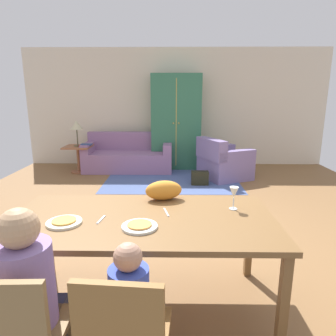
{
  "coord_description": "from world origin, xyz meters",
  "views": [
    {
      "loc": [
        -0.06,
        -3.3,
        1.66
      ],
      "look_at": [
        -0.12,
        0.0,
        0.85
      ],
      "focal_mm": 32.26,
      "sensor_mm": 36.0,
      "label": 1
    }
  ],
  "objects_px": {
    "wine_glass": "(234,193)",
    "person_child": "(131,322)",
    "plate_near_child": "(140,227)",
    "armoire": "(176,122)",
    "plate_near_man": "(64,222)",
    "armchair": "(223,163)",
    "dining_table": "(142,225)",
    "table_lamp": "(77,126)",
    "book_upper": "(86,144)",
    "handbag": "(200,178)",
    "dining_chair_man": "(17,336)",
    "cat": "(164,190)",
    "person_man": "(32,308)",
    "couch": "(129,157)",
    "book_lower": "(85,146)",
    "side_table": "(79,155)"
  },
  "relations": [
    {
      "from": "wine_glass",
      "to": "person_child",
      "type": "xyz_separation_m",
      "value": [
        -0.71,
        -0.87,
        -0.46
      ]
    },
    {
      "from": "plate_near_child",
      "to": "armoire",
      "type": "relative_size",
      "value": 0.12
    },
    {
      "from": "plate_near_man",
      "to": "armchair",
      "type": "height_order",
      "value": "armchair"
    },
    {
      "from": "dining_table",
      "to": "table_lamp",
      "type": "bearing_deg",
      "value": 113.0
    },
    {
      "from": "book_upper",
      "to": "handbag",
      "type": "relative_size",
      "value": 0.69
    },
    {
      "from": "dining_table",
      "to": "armchair",
      "type": "relative_size",
      "value": 1.75
    },
    {
      "from": "dining_chair_man",
      "to": "cat",
      "type": "xyz_separation_m",
      "value": [
        0.69,
        1.26,
        0.35
      ]
    },
    {
      "from": "cat",
      "to": "handbag",
      "type": "distance_m",
      "value": 3.11
    },
    {
      "from": "dining_table",
      "to": "book_upper",
      "type": "bearing_deg",
      "value": 110.94
    },
    {
      "from": "armoire",
      "to": "table_lamp",
      "type": "xyz_separation_m",
      "value": [
        -2.11,
        -0.52,
        -0.04
      ]
    },
    {
      "from": "person_child",
      "to": "cat",
      "type": "height_order",
      "value": "cat"
    },
    {
      "from": "person_man",
      "to": "handbag",
      "type": "height_order",
      "value": "person_man"
    },
    {
      "from": "couch",
      "to": "handbag",
      "type": "xyz_separation_m",
      "value": [
        1.5,
        -1.16,
        -0.17
      ]
    },
    {
      "from": "person_man",
      "to": "dining_chair_man",
      "type": "bearing_deg",
      "value": -88.64
    },
    {
      "from": "couch",
      "to": "armchair",
      "type": "relative_size",
      "value": 1.69
    },
    {
      "from": "wine_glass",
      "to": "armchair",
      "type": "relative_size",
      "value": 0.16
    },
    {
      "from": "handbag",
      "to": "couch",
      "type": "bearing_deg",
      "value": 142.28
    },
    {
      "from": "wine_glass",
      "to": "book_lower",
      "type": "bearing_deg",
      "value": 120.26
    },
    {
      "from": "dining_chair_man",
      "to": "armoire",
      "type": "xyz_separation_m",
      "value": [
        0.84,
        5.65,
        0.56
      ]
    },
    {
      "from": "plate_near_man",
      "to": "dining_chair_man",
      "type": "bearing_deg",
      "value": -89.78
    },
    {
      "from": "person_child",
      "to": "book_upper",
      "type": "distance_m",
      "value": 5.18
    },
    {
      "from": "dining_table",
      "to": "armchair",
      "type": "distance_m",
      "value": 4.05
    },
    {
      "from": "dining_chair_man",
      "to": "armoire",
      "type": "distance_m",
      "value": 5.74
    },
    {
      "from": "plate_near_man",
      "to": "wine_glass",
      "type": "distance_m",
      "value": 1.3
    },
    {
      "from": "person_man",
      "to": "couch",
      "type": "bearing_deg",
      "value": 92.32
    },
    {
      "from": "armchair",
      "to": "plate_near_man",
      "type": "bearing_deg",
      "value": -114.27
    },
    {
      "from": "book_upper",
      "to": "dining_table",
      "type": "bearing_deg",
      "value": -69.06
    },
    {
      "from": "person_child",
      "to": "table_lamp",
      "type": "relative_size",
      "value": 1.71
    },
    {
      "from": "dining_chair_man",
      "to": "person_man",
      "type": "bearing_deg",
      "value": 91.36
    },
    {
      "from": "wine_glass",
      "to": "handbag",
      "type": "height_order",
      "value": "wine_glass"
    },
    {
      "from": "person_child",
      "to": "couch",
      "type": "xyz_separation_m",
      "value": [
        -0.76,
        5.21,
        -0.13
      ]
    },
    {
      "from": "book_lower",
      "to": "book_upper",
      "type": "height_order",
      "value": "book_upper"
    },
    {
      "from": "plate_near_child",
      "to": "armchair",
      "type": "distance_m",
      "value": 4.23
    },
    {
      "from": "dining_chair_man",
      "to": "side_table",
      "type": "bearing_deg",
      "value": 103.88
    },
    {
      "from": "book_lower",
      "to": "handbag",
      "type": "xyz_separation_m",
      "value": [
        2.4,
        -0.89,
        -0.46
      ]
    },
    {
      "from": "side_table",
      "to": "plate_near_man",
      "type": "bearing_deg",
      "value": -73.92
    },
    {
      "from": "book_lower",
      "to": "armchair",
      "type": "bearing_deg",
      "value": -8.11
    },
    {
      "from": "dining_table",
      "to": "person_child",
      "type": "xyz_separation_m",
      "value": [
        0.0,
        -0.69,
        -0.26
      ]
    },
    {
      "from": "table_lamp",
      "to": "plate_near_child",
      "type": "bearing_deg",
      "value": -67.84
    },
    {
      "from": "plate_near_child",
      "to": "book_upper",
      "type": "height_order",
      "value": "plate_near_child"
    },
    {
      "from": "person_child",
      "to": "couch",
      "type": "height_order",
      "value": "person_child"
    },
    {
      "from": "person_man",
      "to": "book_upper",
      "type": "xyz_separation_m",
      "value": [
        -1.07,
        4.91,
        0.11
      ]
    },
    {
      "from": "armchair",
      "to": "dining_table",
      "type": "bearing_deg",
      "value": -107.89
    },
    {
      "from": "armoire",
      "to": "table_lamp",
      "type": "height_order",
      "value": "armoire"
    },
    {
      "from": "armoire",
      "to": "side_table",
      "type": "relative_size",
      "value": 3.62
    },
    {
      "from": "plate_near_man",
      "to": "handbag",
      "type": "relative_size",
      "value": 0.78
    },
    {
      "from": "dining_table",
      "to": "plate_near_child",
      "type": "distance_m",
      "value": 0.19
    },
    {
      "from": "side_table",
      "to": "dining_chair_man",
      "type": "bearing_deg",
      "value": -76.12
    },
    {
      "from": "book_lower",
      "to": "handbag",
      "type": "height_order",
      "value": "book_lower"
    },
    {
      "from": "person_child",
      "to": "table_lamp",
      "type": "height_order",
      "value": "table_lamp"
    }
  ]
}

